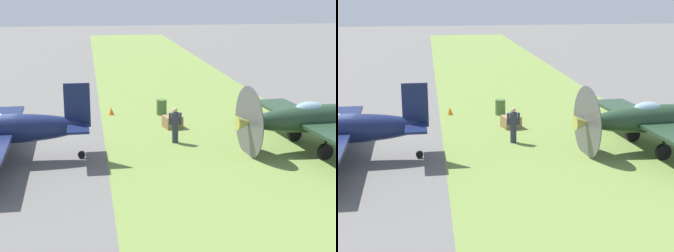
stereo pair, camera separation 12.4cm
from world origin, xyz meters
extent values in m
cube|color=olive|center=(0.00, -10.61, 0.00)|extent=(120.00, 11.00, 0.01)
ellipsoid|color=#141E47|center=(-1.04, -0.76, 1.48)|extent=(1.38, 6.95, 1.26)
cube|color=#141E47|center=(-0.99, -3.92, 2.40)|extent=(0.12, 1.12, 1.94)
cube|color=#141E47|center=(-0.99, -3.92, 1.58)|extent=(3.28, 0.97, 0.10)
cylinder|color=black|center=(-0.98, -4.02, 0.16)|extent=(0.13, 0.33, 0.33)
ellipsoid|color=#233D28|center=(-1.22, -14.97, 1.48)|extent=(1.87, 7.05, 1.27)
cube|color=#233D28|center=(-1.25, -14.57, 1.33)|extent=(9.94, 2.59, 0.14)
cone|color=#B7B24C|center=(-1.54, -11.25, 1.48)|extent=(0.72, 0.77, 0.66)
cylinder|color=#4C4C51|center=(-1.53, -11.46, 1.48)|extent=(3.27, 0.33, 3.28)
ellipsoid|color=#8CB2C6|center=(-1.27, -14.36, 1.93)|extent=(0.84, 1.49, 0.72)
cylinder|color=black|center=(-2.74, -14.59, 0.35)|extent=(0.29, 0.71, 0.70)
cylinder|color=black|center=(-2.74, -14.59, 0.84)|extent=(0.12, 0.12, 0.98)
cylinder|color=black|center=(0.22, -14.34, 0.35)|extent=(0.29, 0.71, 0.70)
cylinder|color=black|center=(0.22, -14.34, 0.84)|extent=(0.12, 0.12, 0.98)
cylinder|color=#2D3342|center=(0.82, -8.51, 0.44)|extent=(0.30, 0.30, 0.88)
cylinder|color=#2D3342|center=(0.82, -8.51, 1.19)|extent=(0.38, 0.38, 0.62)
sphere|color=tan|center=(0.82, -8.51, 1.61)|extent=(0.23, 0.23, 0.23)
cylinder|color=#2D3342|center=(0.83, -8.25, 1.19)|extent=(0.11, 0.11, 0.59)
cylinder|color=#2D3342|center=(0.81, -8.77, 1.19)|extent=(0.11, 0.11, 0.59)
cylinder|color=#476633|center=(6.73, -8.68, 0.45)|extent=(0.60, 0.60, 0.90)
cube|color=olive|center=(3.67, -8.84, 0.32)|extent=(1.09, 1.09, 0.64)
cone|color=orange|center=(7.15, -5.73, 0.22)|extent=(0.36, 0.36, 0.44)
camera|label=1|loc=(-24.17, -4.37, 7.42)|focal=58.01mm
camera|label=2|loc=(-24.19, -4.49, 7.42)|focal=58.01mm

